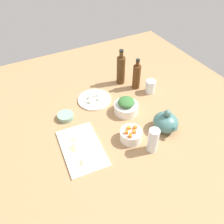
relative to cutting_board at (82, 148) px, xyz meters
The scene contains 25 objects.
tabletop 28.86cm from the cutting_board, 117.87° to the left, with size 190.00×190.00×3.00cm, color #A47B51.
cutting_board is the anchor object (origin of this frame).
plate_tofu 41.08cm from the cutting_board, 145.96° to the left, with size 21.97×21.97×1.20cm, color white.
bowl_greens 38.77cm from the cutting_board, 111.94° to the left, with size 15.02×15.02×6.06cm, color white.
bowl_carrots 27.75cm from the cutting_board, 76.68° to the left, with size 12.29×12.29×6.38cm, color white.
bowl_small_side 26.60cm from the cutting_board, behind, with size 9.88×9.88×3.16cm, color gray.
teapot 49.52cm from the cutting_board, 79.73° to the left, with size 16.35×14.26×14.27cm.
bottle_0 65.08cm from the cutting_board, 121.30° to the left, with size 5.33×5.33×22.57cm.
bottle_1 66.30cm from the cutting_board, 132.17° to the left, with size 5.91×5.91×25.92cm.
drinking_glass_0 38.13cm from the cutting_board, 61.64° to the left, with size 5.71×5.71×14.76cm, color white.
drinking_glass_1 65.90cm from the cutting_board, 111.82° to the left, with size 6.72×6.72×9.20cm, color white.
carrot_cube_0 30.93cm from the cutting_board, 79.37° to the left, with size 1.80×1.80×1.80cm, color orange.
carrot_cube_1 25.50cm from the cutting_board, 75.00° to the left, with size 1.80×1.80×1.80cm, color orange.
carrot_cube_2 27.59cm from the cutting_board, 80.78° to the left, with size 1.80×1.80×1.80cm, color orange.
carrot_cube_3 29.54cm from the cutting_board, 73.75° to the left, with size 1.80×1.80×1.80cm, color orange.
carrot_cube_4 26.93cm from the cutting_board, 68.63° to the left, with size 1.80×1.80×1.80cm, color orange.
chopped_greens_mound 39.44cm from the cutting_board, 111.94° to the left, with size 10.68×10.32×4.20cm, color #386D33.
tofu_cube_0 43.96cm from the cutting_board, 145.58° to the left, with size 2.20×2.20×2.20cm, color white.
tofu_cube_1 37.09cm from the cutting_board, 149.27° to the left, with size 2.20×2.20×2.20cm, color white.
tofu_cube_2 40.40cm from the cutting_board, 141.66° to the left, with size 2.20×2.20×2.20cm, color white.
tofu_cube_3 44.07cm from the cutting_board, 140.86° to the left, with size 2.20×2.20×2.20cm, color white.
tofu_cube_4 41.32cm from the cutting_board, 150.23° to the left, with size 2.20×2.20×2.20cm, color #F4DFD2.
dumpling_0 6.82cm from the cutting_board, behind, with size 5.38×5.30×2.00cm, color beige.
dumpling_1 9.93cm from the cutting_board, 16.44° to the right, with size 4.95×4.53×2.09cm, color beige.
dumpling_2 3.93cm from the cutting_board, 110.17° to the right, with size 5.83×5.34×2.73cm, color beige.
Camera 1 is at (89.90, -47.24, 101.83)cm, focal length 36.92 mm.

